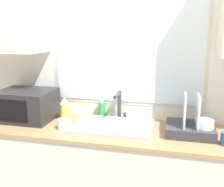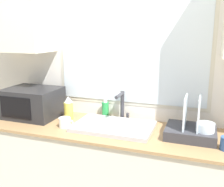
# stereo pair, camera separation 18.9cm
# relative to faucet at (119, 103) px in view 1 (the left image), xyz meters

# --- Properties ---
(countertop) EXTENTS (2.13, 0.59, 0.93)m
(countertop) POSITION_rel_faucet_xyz_m (0.04, -0.20, -0.61)
(countertop) COLOR beige
(countertop) RESTS_ON ground_plane
(wall_back) EXTENTS (6.00, 0.38, 2.60)m
(wall_back) POSITION_rel_faucet_xyz_m (0.04, 0.06, 0.36)
(wall_back) COLOR silver
(wall_back) RESTS_ON ground_plane
(sink_basin) EXTENTS (0.59, 0.38, 0.03)m
(sink_basin) POSITION_rel_faucet_xyz_m (-0.00, -0.20, -0.13)
(sink_basin) COLOR #B2B2B7
(sink_basin) RESTS_ON countertop
(faucet) EXTENTS (0.08, 0.18, 0.24)m
(faucet) POSITION_rel_faucet_xyz_m (0.00, 0.00, 0.00)
(faucet) COLOR #333338
(faucet) RESTS_ON countertop
(microwave) EXTENTS (0.45, 0.36, 0.25)m
(microwave) POSITION_rel_faucet_xyz_m (-0.76, -0.15, -0.02)
(microwave) COLOR #232326
(microwave) RESTS_ON countertop
(dish_rack) EXTENTS (0.34, 0.29, 0.29)m
(dish_rack) POSITION_rel_faucet_xyz_m (0.57, -0.18, -0.08)
(dish_rack) COLOR #333338
(dish_rack) RESTS_ON countertop
(spray_bottle) EXTENTS (0.08, 0.08, 0.20)m
(spray_bottle) POSITION_rel_faucet_xyz_m (-0.43, -0.11, -0.05)
(spray_bottle) COLOR #D8CC4C
(spray_bottle) RESTS_ON countertop
(soap_bottle) EXTENTS (0.06, 0.06, 0.17)m
(soap_bottle) POSITION_rel_faucet_xyz_m (-0.16, 0.02, -0.07)
(soap_bottle) COLOR #268C3F
(soap_bottle) RESTS_ON countertop
(mug_near_sink) EXTENTS (0.12, 0.09, 0.08)m
(mug_near_sink) POSITION_rel_faucet_xyz_m (-0.36, -0.30, -0.11)
(mug_near_sink) COLOR white
(mug_near_sink) RESTS_ON countertop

